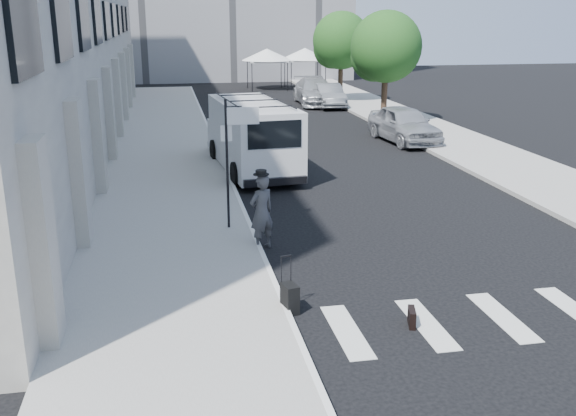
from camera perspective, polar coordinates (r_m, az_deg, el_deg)
name	(u,v)px	position (r m, az deg, el deg)	size (l,w,h in m)	color
ground	(353,269)	(15.27, 5.77, -5.38)	(120.00, 120.00, 0.00)	black
sidewalk_left	(165,144)	(30.07, -10.88, 5.62)	(4.50, 48.00, 0.15)	gray
sidewalk_right	(407,122)	(36.46, 10.54, 7.56)	(4.00, 56.00, 0.15)	gray
sign_pole	(235,137)	(17.11, -4.71, 6.34)	(1.03, 0.07, 3.50)	black
tree_near	(383,49)	(35.68, 8.48, 13.77)	(3.80, 3.83, 6.03)	black
tree_far	(339,43)	(44.28, 4.57, 14.44)	(3.80, 3.83, 6.03)	black
tent_left	(267,55)	(52.26, -1.89, 13.44)	(4.00, 4.00, 3.20)	black
tent_right	(305,54)	(53.34, 1.51, 13.51)	(4.00, 4.00, 3.20)	black
businessman	(262,212)	(16.17, -2.36, -0.38)	(0.71, 0.47, 1.94)	#3D3D40
briefcase	(412,317)	(12.71, 10.95, -9.52)	(0.12, 0.44, 0.34)	black
suitcase	(290,298)	(12.94, 0.17, -8.02)	(0.35, 0.46, 1.16)	black
cargo_van	(252,135)	(24.61, -3.24, 6.46)	(2.99, 7.20, 2.61)	silver
parked_car_a	(404,124)	(30.72, 10.28, 7.35)	(2.00, 4.97, 1.69)	#95989D
parked_car_b	(329,95)	(42.25, 3.64, 9.95)	(1.57, 4.51, 1.49)	#5A5D62
parked_car_c	(315,92)	(43.39, 2.43, 10.30)	(2.39, 5.89, 1.71)	#989B9F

